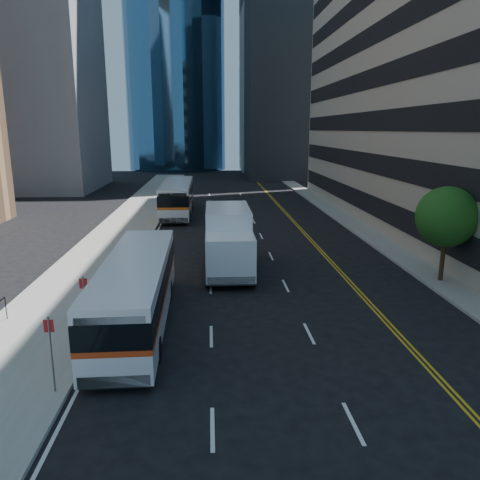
{
  "coord_description": "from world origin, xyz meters",
  "views": [
    {
      "loc": [
        -3.48,
        -15.49,
        8.14
      ],
      "look_at": [
        -2.01,
        6.97,
        2.8
      ],
      "focal_mm": 35.0,
      "sensor_mm": 36.0,
      "label": 1
    }
  ],
  "objects_px": {
    "street_tree": "(447,217)",
    "bus_rear": "(177,197)",
    "bus_front": "(137,289)",
    "box_truck": "(228,239)"
  },
  "relations": [
    {
      "from": "bus_rear",
      "to": "box_truck",
      "type": "xyz_separation_m",
      "value": [
        4.17,
        -18.96,
        0.17
      ]
    },
    {
      "from": "box_truck",
      "to": "bus_front",
      "type": "bearing_deg",
      "value": -118.33
    },
    {
      "from": "street_tree",
      "to": "bus_rear",
      "type": "xyz_separation_m",
      "value": [
        -15.6,
        22.0,
        -1.91
      ]
    },
    {
      "from": "box_truck",
      "to": "street_tree",
      "type": "bearing_deg",
      "value": -14.61
    },
    {
      "from": "bus_front",
      "to": "box_truck",
      "type": "bearing_deg",
      "value": 60.59
    },
    {
      "from": "bus_rear",
      "to": "bus_front",
      "type": "bearing_deg",
      "value": -90.13
    },
    {
      "from": "street_tree",
      "to": "bus_rear",
      "type": "relative_size",
      "value": 0.42
    },
    {
      "from": "bus_front",
      "to": "bus_rear",
      "type": "distance_m",
      "value": 26.61
    },
    {
      "from": "bus_front",
      "to": "bus_rear",
      "type": "xyz_separation_m",
      "value": [
        -0.0,
        26.61,
        0.14
      ]
    },
    {
      "from": "bus_front",
      "to": "box_truck",
      "type": "relative_size",
      "value": 1.5
    }
  ]
}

